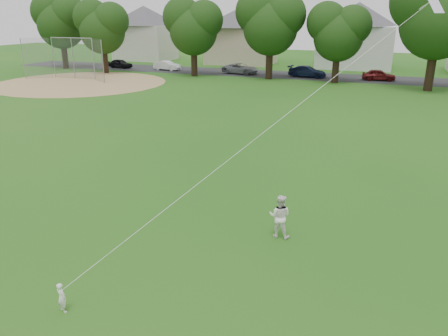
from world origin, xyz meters
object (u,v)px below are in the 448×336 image
at_px(toddler, 62,297).
at_px(older_boy, 280,216).
at_px(baseball_backstop, 70,59).
at_px(kite, 281,119).

distance_m(toddler, older_boy, 7.02).
bearing_deg(toddler, baseball_backstop, -33.77).
distance_m(older_boy, baseball_backstop, 41.36).
bearing_deg(kite, toddler, -126.16).
relative_size(older_boy, kite, 0.10).
xyz_separation_m(kite, baseball_backstop, (-30.61, 27.88, -1.80)).
height_order(toddler, baseball_backstop, baseball_backstop).
xyz_separation_m(toddler, kite, (4.03, 5.51, 3.62)).
xyz_separation_m(older_boy, baseball_backstop, (-30.68, 27.70, 1.48)).
distance_m(toddler, kite, 7.72).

